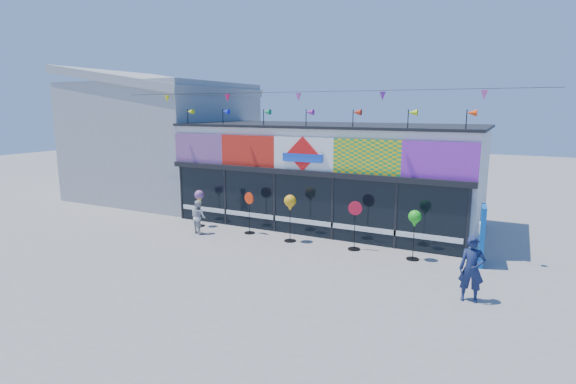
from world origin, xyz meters
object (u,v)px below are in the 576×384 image
Objects in this scene: blue_sign at (482,235)px; spinner_2 at (290,204)px; spinner_4 at (415,220)px; child at (198,217)px; spinner_3 at (355,224)px; adult_man at (472,269)px; spinner_0 at (199,197)px; spinner_1 at (249,212)px.

spinner_2 is (-6.31, -0.52, 0.44)m from blue_sign.
child is (-7.99, -0.67, -0.64)m from spinner_4.
spinner_3 is 1.01× the size of adult_man.
spinner_0 is 0.93× the size of spinner_4.
spinner_2 is at bearing -179.92° from spinner_4.
adult_man is at bearing -14.44° from spinner_0.
spinner_1 is (2.36, 0.02, -0.35)m from spinner_0.
spinner_1 is 0.95× the size of spinner_3.
spinner_2 is 6.81m from adult_man.
blue_sign is 1.24× the size of spinner_0.
child is at bearing -54.57° from spinner_0.
spinner_4 is at bearing -1.34° from spinner_0.
spinner_2 is 1.06× the size of spinner_4.
child is (-9.92, -1.18, -0.28)m from blue_sign.
adult_man is 1.29× the size of child.
blue_sign reaches higher than spinner_3.
blue_sign is 1.43× the size of child.
blue_sign reaches higher than spinner_1.
spinner_1 is 1.96m from child.
spinner_1 is 0.96× the size of adult_man.
spinner_4 is 8.04m from child.
spinner_0 is 10.88m from adult_man.
adult_man is at bearing -21.65° from spinner_2.
adult_man reaches higher than child.
spinner_1 is (-8.18, -0.29, -0.08)m from blue_sign.
spinner_2 reaches higher than child.
spinner_1 reaches higher than child.
child is at bearing -153.02° from spinner_1.
spinner_3 reaches higher than spinner_4.
spinner_2 is (4.22, -0.21, 0.18)m from spinner_0.
blue_sign is 3.03m from adult_man.
adult_man is (1.93, -2.51, -0.46)m from spinner_4.
spinner_0 is 0.93× the size of spinner_1.
child is at bearing -175.23° from spinner_4.
spinner_3 is at bearing -154.46° from child.
child is (-1.74, -0.89, -0.20)m from spinner_1.
spinner_2 is 1.33× the size of child.
blue_sign is 2.03m from spinner_4.
spinner_0 is 0.89× the size of spinner_3.
child is (0.62, -0.87, -0.55)m from spinner_0.
blue_sign is 1.11× the size of adult_man.
adult_man is at bearing -33.90° from spinner_3.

